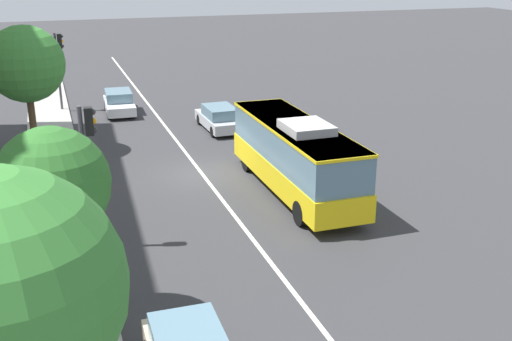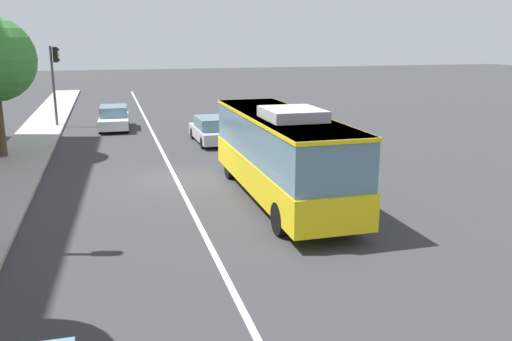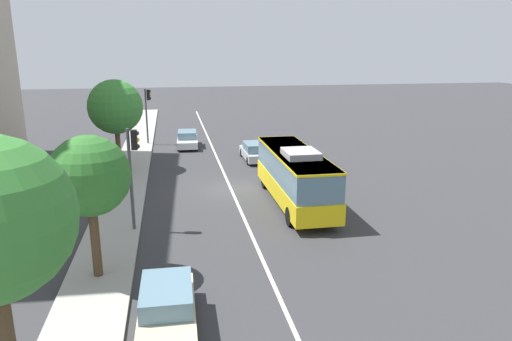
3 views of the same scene
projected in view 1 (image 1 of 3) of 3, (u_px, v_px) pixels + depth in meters
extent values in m
plane|color=#333335|center=(201.00, 173.00, 29.83)|extent=(160.00, 160.00, 0.00)
cube|color=#9E9B93|center=(56.00, 188.00, 27.75)|extent=(80.00, 2.63, 0.14)
cube|color=silver|center=(201.00, 173.00, 29.83)|extent=(76.00, 0.16, 0.01)
cube|color=yellow|center=(294.00, 171.00, 27.14)|extent=(10.01, 2.54, 1.10)
cube|color=slate|center=(295.00, 142.00, 26.70)|extent=(9.81, 2.47, 1.58)
cube|color=yellow|center=(295.00, 126.00, 26.46)|extent=(9.91, 2.52, 0.12)
cube|color=#B2B2B2|center=(307.00, 127.00, 25.31)|extent=(2.21, 1.81, 0.36)
cylinder|color=black|center=(247.00, 161.00, 30.01)|extent=(1.00, 0.30, 1.00)
cylinder|color=black|center=(289.00, 157.00, 30.67)|extent=(1.00, 0.30, 1.00)
cylinder|color=black|center=(301.00, 213.00, 23.92)|extent=(1.00, 0.30, 1.00)
cylinder|color=black|center=(352.00, 206.00, 24.58)|extent=(1.00, 0.30, 1.00)
cube|color=#B7BABF|center=(219.00, 121.00, 37.17)|extent=(4.54, 1.90, 0.60)
cube|color=slate|center=(220.00, 112.00, 36.74)|extent=(2.56, 1.71, 0.64)
cylinder|color=black|center=(200.00, 120.00, 38.31)|extent=(0.64, 0.23, 0.64)
cylinder|color=black|center=(224.00, 117.00, 38.82)|extent=(0.64, 0.23, 0.64)
cylinder|color=black|center=(213.00, 132.00, 35.64)|extent=(0.64, 0.23, 0.64)
cylinder|color=black|center=(239.00, 129.00, 36.16)|extent=(0.64, 0.23, 0.64)
cylinder|color=black|center=(211.00, 340.00, 16.33)|extent=(0.64, 0.23, 0.64)
cube|color=white|center=(119.00, 106.00, 41.00)|extent=(4.57, 1.98, 0.60)
cube|color=slate|center=(118.00, 96.00, 41.03)|extent=(2.58, 1.76, 0.64)
cylinder|color=black|center=(134.00, 113.00, 39.93)|extent=(0.65, 0.25, 0.64)
cylinder|color=black|center=(109.00, 115.00, 39.50)|extent=(0.65, 0.25, 0.64)
cylinder|color=black|center=(130.00, 103.00, 42.64)|extent=(0.65, 0.25, 0.64)
cylinder|color=black|center=(106.00, 104.00, 42.21)|extent=(0.65, 0.25, 0.64)
cylinder|color=#47474C|center=(58.00, 73.00, 40.93)|extent=(0.16, 0.16, 5.20)
cube|color=black|center=(60.00, 41.00, 40.33)|extent=(0.33, 0.30, 0.96)
sphere|color=#2D2D2D|center=(61.00, 36.00, 40.26)|extent=(0.22, 0.22, 0.22)
sphere|color=#F9A514|center=(62.00, 41.00, 40.36)|extent=(0.22, 0.22, 0.22)
sphere|color=#2D2D2D|center=(62.00, 46.00, 40.47)|extent=(0.22, 0.22, 0.22)
cylinder|color=#47474C|center=(86.00, 179.00, 21.44)|extent=(0.16, 0.16, 5.20)
cube|color=black|center=(89.00, 121.00, 20.84)|extent=(0.33, 0.29, 0.96)
sphere|color=#2D2D2D|center=(93.00, 112.00, 20.77)|extent=(0.22, 0.22, 0.22)
sphere|color=#F9A514|center=(93.00, 121.00, 20.88)|extent=(0.22, 0.22, 0.22)
sphere|color=#2D2D2D|center=(94.00, 130.00, 20.98)|extent=(0.22, 0.22, 0.22)
cylinder|color=#4C3823|center=(63.00, 275.00, 17.17)|extent=(0.36, 0.36, 3.07)
sphere|color=#2D6B28|center=(52.00, 184.00, 16.28)|extent=(3.10, 3.10, 3.10)
cylinder|color=#4C3823|center=(33.00, 123.00, 32.43)|extent=(0.36, 0.36, 3.26)
sphere|color=#387F33|center=(26.00, 64.00, 31.40)|extent=(3.94, 3.94, 3.94)
sphere|color=#387F33|center=(0.00, 291.00, 8.80)|extent=(3.67, 3.67, 3.67)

